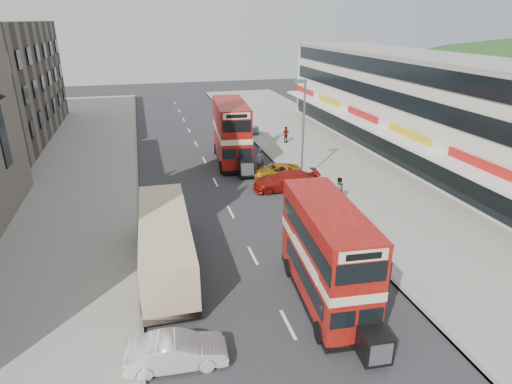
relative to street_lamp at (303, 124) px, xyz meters
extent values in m
plane|color=#28282B|center=(-6.52, -18.00, -4.78)|extent=(160.00, 160.00, 0.00)
cube|color=#28282B|center=(-6.52, 2.00, -4.78)|extent=(12.00, 90.00, 0.01)
cube|color=gray|center=(5.48, 2.00, -4.71)|extent=(12.00, 90.00, 0.15)
cube|color=gray|center=(-18.52, 2.00, -4.71)|extent=(12.00, 90.00, 0.15)
cube|color=gray|center=(-12.62, 2.00, -4.71)|extent=(0.20, 90.00, 0.16)
cube|color=gray|center=(-0.42, 2.00, -4.71)|extent=(0.20, 90.00, 0.16)
cube|color=beige|center=(13.48, 4.00, -0.28)|extent=(8.00, 46.00, 9.00)
cube|color=black|center=(9.43, 4.00, -3.18)|extent=(0.10, 44.00, 2.40)
cube|color=gray|center=(13.48, 4.00, 4.32)|extent=(8.20, 46.20, 0.40)
cube|color=white|center=(8.58, 4.00, -1.78)|extent=(1.80, 44.00, 0.20)
cylinder|color=slate|center=(0.08, 0.00, -0.78)|extent=(0.16, 0.16, 8.00)
cube|color=slate|center=(-0.32, 0.00, 3.22)|extent=(1.00, 0.20, 0.25)
cube|color=black|center=(-4.33, -14.71, -4.47)|extent=(2.85, 7.39, 0.32)
cube|color=maroon|center=(-4.33, -14.71, -3.38)|extent=(2.83, 7.39, 1.99)
cube|color=beige|center=(-4.33, -14.71, -2.26)|extent=(2.88, 7.43, 0.41)
cube|color=maroon|center=(-4.33, -14.71, -1.17)|extent=(2.83, 7.39, 1.90)
cube|color=maroon|center=(-4.33, -14.71, -0.15)|extent=(2.86, 7.41, 0.23)
cube|color=black|center=(-4.11, -18.89, -3.97)|extent=(1.16, 1.17, 1.17)
cube|color=black|center=(-4.09, 7.07, -4.42)|extent=(3.35, 8.47, 0.36)
cube|color=maroon|center=(-4.09, 7.07, -3.18)|extent=(3.33, 8.47, 2.27)
cube|color=beige|center=(-4.09, 7.07, -1.89)|extent=(3.37, 8.51, 0.47)
cube|color=maroon|center=(-4.09, 7.07, -0.65)|extent=(3.33, 8.47, 2.17)
cube|color=maroon|center=(-4.09, 7.07, 0.52)|extent=(3.35, 8.49, 0.26)
cube|color=black|center=(-3.88, 2.27, -3.85)|extent=(1.35, 1.35, 1.34)
cube|color=black|center=(-11.18, -9.95, -4.39)|extent=(2.70, 9.92, 0.39)
cube|color=tan|center=(-11.18, -9.95, -3.26)|extent=(2.68, 9.92, 2.56)
imported|color=silver|center=(-11.34, -17.09, -4.16)|extent=(3.90, 1.59, 1.26)
imported|color=maroon|center=(-1.58, -0.99, -4.06)|extent=(5.15, 2.40, 1.45)
imported|color=#B67012|center=(-1.43, 1.76, -4.22)|extent=(4.16, 2.11, 1.13)
imported|color=#62A2C4|center=(-1.15, 15.98, -4.10)|extent=(4.17, 2.02, 1.37)
imported|color=gray|center=(1.12, -4.55, -3.70)|extent=(0.75, 0.56, 1.86)
imported|color=gray|center=(2.63, 11.45, -3.79)|extent=(1.07, 0.76, 1.69)
imported|color=gray|center=(-2.55, 2.75, -4.33)|extent=(0.62, 1.73, 0.91)
imported|color=black|center=(-2.55, 2.75, -3.45)|extent=(0.72, 0.48, 1.96)
camera|label=1|loc=(-11.73, -30.12, 7.43)|focal=30.12mm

